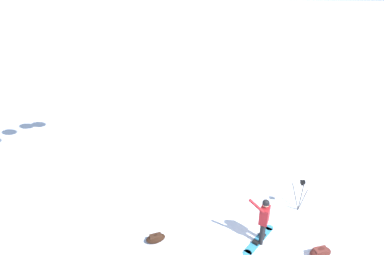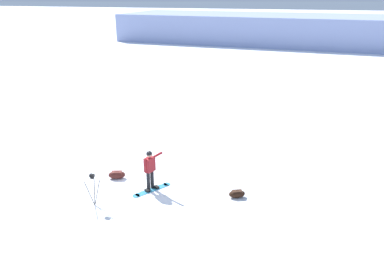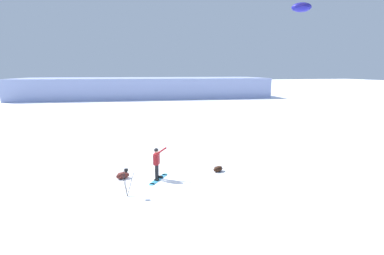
{
  "view_description": "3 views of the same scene",
  "coord_description": "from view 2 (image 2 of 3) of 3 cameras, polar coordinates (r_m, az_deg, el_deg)",
  "views": [
    {
      "loc": [
        -7.81,
        1.81,
        7.62
      ],
      "look_at": [
        1.03,
        2.39,
        3.55
      ],
      "focal_mm": 29.73,
      "sensor_mm": 36.0,
      "label": 1
    },
    {
      "loc": [
        12.73,
        5.12,
        7.46
      ],
      "look_at": [
        0.9,
        2.0,
        3.06
      ],
      "focal_mm": 35.97,
      "sensor_mm": 36.0,
      "label": 2
    },
    {
      "loc": [
        13.85,
        -1.68,
        5.44
      ],
      "look_at": [
        0.82,
        1.75,
        2.75
      ],
      "focal_mm": 26.63,
      "sensor_mm": 36.0,
      "label": 3
    }
  ],
  "objects": [
    {
      "name": "gear_bag_small",
      "position": [
        14.89,
        6.67,
        -9.72
      ],
      "size": [
        0.54,
        0.7,
        0.29
      ],
      "color": "black",
      "rests_on": "ground_plane"
    },
    {
      "name": "snowboard",
      "position": [
        15.43,
        -5.96,
        -9.13
      ],
      "size": [
        1.45,
        1.13,
        0.1
      ],
      "color": "teal",
      "rests_on": "ground_plane"
    },
    {
      "name": "snowboarder",
      "position": [
        15.05,
        -6.27,
        -5.76
      ],
      "size": [
        0.47,
        0.74,
        1.67
      ],
      "color": "black",
      "rests_on": "ground_plane"
    },
    {
      "name": "ground_plane",
      "position": [
        15.61,
        -6.33,
        -8.87
      ],
      "size": [
        300.0,
        300.0,
        0.0
      ],
      "primitive_type": "plane",
      "color": "white"
    },
    {
      "name": "distant_ridge",
      "position": [
        59.49,
        14.22,
        13.94
      ],
      "size": [
        18.23,
        50.52,
        3.98
      ],
      "color": "#919FD0",
      "rests_on": "ground_plane"
    },
    {
      "name": "camera_tripod",
      "position": [
        14.36,
        -14.5,
        -8.01
      ],
      "size": [
        0.63,
        0.52,
        1.27
      ],
      "color": "#262628",
      "rests_on": "ground_plane"
    },
    {
      "name": "gear_bag_large",
      "position": [
        16.46,
        -11.08,
        -6.87
      ],
      "size": [
        0.57,
        0.78,
        0.33
      ],
      "color": "#4C1E19",
      "rests_on": "ground_plane"
    }
  ]
}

